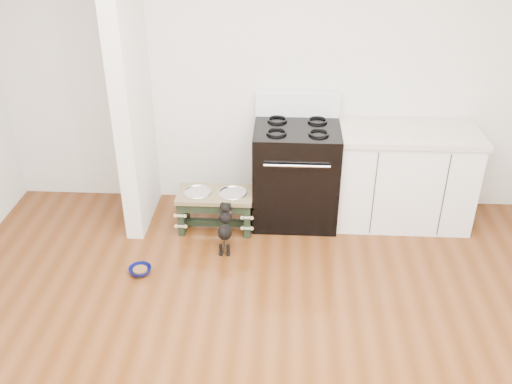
# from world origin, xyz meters

# --- Properties ---
(room_shell) EXTENTS (5.00, 5.00, 5.00)m
(room_shell) POSITION_xyz_m (0.00, 0.00, 1.62)
(room_shell) COLOR silver
(room_shell) RESTS_ON ground
(partition_wall) EXTENTS (0.15, 0.80, 2.70)m
(partition_wall) POSITION_xyz_m (-1.18, 2.10, 1.35)
(partition_wall) COLOR silver
(partition_wall) RESTS_ON ground
(oven_range) EXTENTS (0.76, 0.69, 1.14)m
(oven_range) POSITION_xyz_m (0.25, 2.16, 0.48)
(oven_range) COLOR black
(oven_range) RESTS_ON ground
(cabinet_run) EXTENTS (1.24, 0.64, 0.91)m
(cabinet_run) POSITION_xyz_m (1.23, 2.18, 0.45)
(cabinet_run) COLOR white
(cabinet_run) RESTS_ON ground
(dog_feeder) EXTENTS (0.68, 0.36, 0.39)m
(dog_feeder) POSITION_xyz_m (-0.47, 1.92, 0.26)
(dog_feeder) COLOR black
(dog_feeder) RESTS_ON ground
(puppy) EXTENTS (0.12, 0.35, 0.41)m
(puppy) POSITION_xyz_m (-0.35, 1.60, 0.23)
(puppy) COLOR black
(puppy) RESTS_ON ground
(floor_bowl) EXTENTS (0.24, 0.24, 0.06)m
(floor_bowl) POSITION_xyz_m (-1.01, 1.21, 0.03)
(floor_bowl) COLOR #0B0E4F
(floor_bowl) RESTS_ON ground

